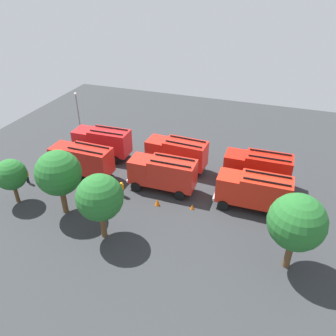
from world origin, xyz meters
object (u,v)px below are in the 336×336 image
at_px(firefighter_2, 122,189).
at_px(tree_3, 11,175).
at_px(fire_truck_5, 82,159).
at_px(firefighter_0, 182,148).
at_px(firefighter_4, 184,153).
at_px(traffic_cone_0, 157,202).
at_px(fire_truck_2, 102,141).
at_px(fire_truck_4, 163,172).
at_px(fire_truck_1, 177,153).
at_px(tree_2, 58,173).
at_px(lamppost, 78,112).
at_px(fire_truck_3, 254,190).
at_px(firefighter_3, 199,152).
at_px(tree_0, 297,222).
at_px(traffic_cone_1, 192,207).
at_px(fire_truck_0, 258,167).
at_px(firefighter_1, 26,175).
at_px(tree_1, 100,198).

distance_m(firefighter_2, tree_3, 10.85).
height_order(fire_truck_5, firefighter_0, fire_truck_5).
relative_size(firefighter_4, traffic_cone_0, 2.30).
distance_m(fire_truck_2, fire_truck_4, 10.49).
bearing_deg(firefighter_4, fire_truck_4, 54.53).
distance_m(fire_truck_1, tree_2, 13.92).
height_order(firefighter_4, traffic_cone_0, firefighter_4).
xyz_separation_m(firefighter_0, tree_3, (13.04, 14.89, 2.27)).
bearing_deg(firefighter_2, fire_truck_5, 8.76).
bearing_deg(firefighter_0, traffic_cone_0, 51.61).
xyz_separation_m(tree_3, lamppost, (1.95, -15.30, 0.55)).
relative_size(fire_truck_3, firefighter_3, 4.35).
relative_size(firefighter_0, firefighter_4, 1.04).
xyz_separation_m(tree_0, traffic_cone_0, (12.60, -4.07, -4.18)).
bearing_deg(fire_truck_4, traffic_cone_1, 149.77).
bearing_deg(firefighter_0, fire_truck_0, 117.11).
bearing_deg(fire_truck_0, fire_truck_4, 24.72).
height_order(fire_truck_5, traffic_cone_1, fire_truck_5).
bearing_deg(fire_truck_3, traffic_cone_0, 16.19).
relative_size(fire_truck_1, fire_truck_2, 1.01).
xyz_separation_m(firefighter_0, firefighter_1, (14.39, 11.69, 0.07)).
height_order(fire_truck_5, traffic_cone_0, fire_truck_5).
xyz_separation_m(fire_truck_2, firefighter_0, (-9.25, -3.64, -1.19)).
distance_m(fire_truck_2, tree_3, 11.91).
distance_m(fire_truck_3, firefighter_0, 12.73).
bearing_deg(fire_truck_1, firefighter_2, 66.20).
distance_m(firefighter_0, traffic_cone_1, 11.10).
height_order(fire_truck_5, tree_3, tree_3).
bearing_deg(fire_truck_0, tree_2, 32.52).
xyz_separation_m(fire_truck_5, lamppost, (5.77, -8.78, 1.63)).
bearing_deg(fire_truck_2, firefighter_3, -164.11).
distance_m(fire_truck_1, lamppost, 15.87).
relative_size(fire_truck_3, fire_truck_4, 1.00).
xyz_separation_m(fire_truck_5, traffic_cone_0, (-9.90, 2.42, -1.80)).
relative_size(fire_truck_1, firefighter_0, 4.29).
height_order(fire_truck_5, tree_0, tree_0).
xyz_separation_m(fire_truck_2, fire_truck_5, (-0.03, 4.73, 0.00)).
height_order(fire_truck_1, firefighter_4, fire_truck_1).
relative_size(fire_truck_5, firefighter_3, 4.39).
bearing_deg(fire_truck_1, firefighter_3, -115.90).
distance_m(fire_truck_0, tree_2, 20.43).
relative_size(fire_truck_5, tree_0, 1.08).
xyz_separation_m(fire_truck_2, firefighter_4, (-9.82, -2.63, -1.24)).
bearing_deg(tree_1, firefighter_2, -79.04).
bearing_deg(firefighter_4, tree_2, 26.43).
relative_size(fire_truck_3, tree_1, 1.15).
bearing_deg(fire_truck_4, firefighter_3, -103.72).
xyz_separation_m(fire_truck_1, traffic_cone_1, (-3.85, 6.87, -1.88)).
relative_size(tree_0, tree_2, 1.02).
distance_m(firefighter_2, traffic_cone_1, 7.59).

